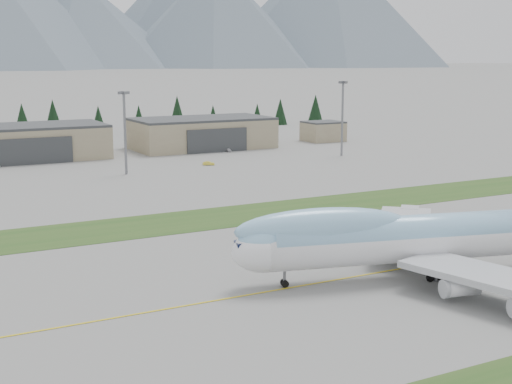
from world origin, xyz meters
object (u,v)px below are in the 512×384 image
service_vehicle_b (209,165)px  hangar_center (27,142)px  service_vehicle_c (228,152)px  boeing_747_freighter (433,236)px  hangar_right (202,133)px

service_vehicle_b → hangar_center: bearing=77.1°
service_vehicle_c → boeing_747_freighter: bearing=-97.6°
service_vehicle_c → hangar_center: bearing=174.1°
boeing_747_freighter → service_vehicle_c: boeing_747_freighter is taller
boeing_747_freighter → service_vehicle_b: boeing_747_freighter is taller
hangar_right → service_vehicle_c: hangar_right is taller
service_vehicle_b → service_vehicle_c: size_ratio=0.94×
boeing_747_freighter → service_vehicle_c: bearing=90.3°
boeing_747_freighter → service_vehicle_c: size_ratio=18.21×
hangar_right → service_vehicle_b: bearing=-110.9°
boeing_747_freighter → hangar_right: (30.75, 154.49, -0.55)m
service_vehicle_c → hangar_right: bearing=111.9°
service_vehicle_b → service_vehicle_c: service_vehicle_b is taller
hangar_right → service_vehicle_c: 15.29m
hangar_right → service_vehicle_b: size_ratio=13.55×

